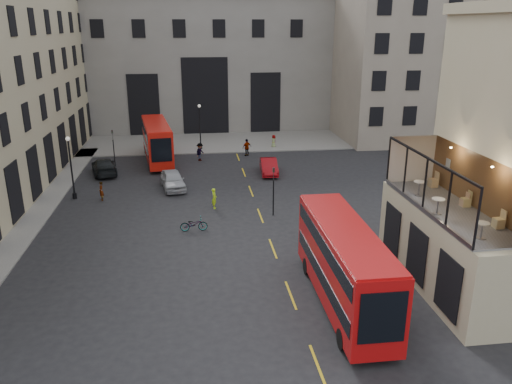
{
  "coord_description": "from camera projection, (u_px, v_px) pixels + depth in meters",
  "views": [
    {
      "loc": [
        -6.97,
        -23.42,
        13.93
      ],
      "look_at": [
        -2.74,
        8.87,
        3.0
      ],
      "focal_mm": 35.0,
      "sensor_mm": 36.0,
      "label": 1
    }
  ],
  "objects": [
    {
      "name": "cafe_chair_d",
      "position": [
        433.0,
        182.0,
        30.17
      ],
      "size": [
        0.5,
        0.5,
        0.94
      ],
      "color": "tan",
      "rests_on": "cafe_floor"
    },
    {
      "name": "pedestrian_c",
      "position": [
        247.0,
        147.0,
        55.59
      ],
      "size": [
        1.21,
        0.93,
        1.92
      ],
      "primitive_type": "imported",
      "rotation": [
        0.0,
        0.0,
        3.62
      ],
      "color": "gray",
      "rests_on": "ground"
    },
    {
      "name": "pedestrian_b",
      "position": [
        200.0,
        152.0,
        53.56
      ],
      "size": [
        1.29,
        1.45,
        1.95
      ],
      "primitive_type": "imported",
      "rotation": [
        0.0,
        0.0,
        0.99
      ],
      "color": "gray",
      "rests_on": "ground"
    },
    {
      "name": "cafe_table_mid",
      "position": [
        438.0,
        204.0,
        25.79
      ],
      "size": [
        0.66,
        0.66,
        0.83
      ],
      "color": "white",
      "rests_on": "cafe_floor"
    },
    {
      "name": "traffic_light_near",
      "position": [
        273.0,
        185.0,
        37.69
      ],
      "size": [
        0.16,
        0.2,
        3.8
      ],
      "color": "black",
      "rests_on": "ground"
    },
    {
      "name": "host_frontage",
      "position": [
        443.0,
        249.0,
        27.39
      ],
      "size": [
        3.0,
        11.0,
        4.5
      ],
      "primitive_type": "cube",
      "color": "#B9AE8B",
      "rests_on": "ground"
    },
    {
      "name": "street_lamp_a",
      "position": [
        72.0,
        171.0,
        41.38
      ],
      "size": [
        0.36,
        0.36,
        5.33
      ],
      "color": "black",
      "rests_on": "ground"
    },
    {
      "name": "bus_far",
      "position": [
        157.0,
        140.0,
        52.84
      ],
      "size": [
        3.84,
        10.8,
        4.22
      ],
      "color": "red",
      "rests_on": "ground"
    },
    {
      "name": "cafe_table_far",
      "position": [
        419.0,
        186.0,
        28.58
      ],
      "size": [
        0.68,
        0.68,
        0.85
      ],
      "color": "white",
      "rests_on": "cafe_floor"
    },
    {
      "name": "cyclist",
      "position": [
        214.0,
        198.0,
        39.64
      ],
      "size": [
        0.41,
        0.61,
        1.67
      ],
      "primitive_type": "imported",
      "rotation": [
        0.0,
        0.0,
        1.56
      ],
      "color": "#C8FF1A",
      "rests_on": "ground"
    },
    {
      "name": "pavement_far",
      "position": [
        200.0,
        142.0,
        62.27
      ],
      "size": [
        40.0,
        12.0,
        0.12
      ],
      "primitive_type": "cube",
      "color": "slate",
      "rests_on": "ground"
    },
    {
      "name": "building_right",
      "position": [
        400.0,
        54.0,
        64.03
      ],
      "size": [
        16.6,
        18.6,
        20.0
      ],
      "color": "gray",
      "rests_on": "ground"
    },
    {
      "name": "pedestrian_e",
      "position": [
        101.0,
        191.0,
        41.43
      ],
      "size": [
        0.58,
        0.69,
        1.61
      ],
      "primitive_type": "imported",
      "rotation": [
        0.0,
        0.0,
        5.09
      ],
      "color": "gray",
      "rests_on": "ground"
    },
    {
      "name": "cafe_chair_c",
      "position": [
        464.0,
        202.0,
        26.97
      ],
      "size": [
        0.39,
        0.39,
        0.76
      ],
      "color": "tan",
      "rests_on": "cafe_floor"
    },
    {
      "name": "car_b",
      "position": [
        269.0,
        166.0,
        48.94
      ],
      "size": [
        1.85,
        4.56,
        1.47
      ],
      "primitive_type": "imported",
      "rotation": [
        0.0,
        0.0,
        -0.07
      ],
      "color": "#9A0910",
      "rests_on": "ground"
    },
    {
      "name": "gateway",
      "position": [
        203.0,
        60.0,
        68.82
      ],
      "size": [
        35.0,
        10.6,
        18.0
      ],
      "color": "gray",
      "rests_on": "ground"
    },
    {
      "name": "cafe_chair_b",
      "position": [
        466.0,
        202.0,
        26.93
      ],
      "size": [
        0.45,
        0.45,
        0.87
      ],
      "color": "tan",
      "rests_on": "cafe_floor"
    },
    {
      "name": "cafe_floor",
      "position": [
        449.0,
        210.0,
        26.66
      ],
      "size": [
        3.0,
        10.0,
        0.1
      ],
      "primitive_type": "cube",
      "color": "slate",
      "rests_on": "host_frontage"
    },
    {
      "name": "traffic_light_far",
      "position": [
        113.0,
        143.0,
        51.01
      ],
      "size": [
        0.16,
        0.2,
        3.8
      ],
      "color": "black",
      "rests_on": "ground"
    },
    {
      "name": "car_a",
      "position": [
        173.0,
        180.0,
        44.48
      ],
      "size": [
        2.65,
        4.95,
        1.6
      ],
      "primitive_type": "imported",
      "rotation": [
        0.0,
        0.0,
        0.17
      ],
      "color": "#AAADB3",
      "rests_on": "ground"
    },
    {
      "name": "pedestrian_a",
      "position": [
        148.0,
        142.0,
        59.18
      ],
      "size": [
        0.92,
        0.82,
        1.55
      ],
      "primitive_type": "imported",
      "rotation": [
        0.0,
        0.0,
        -0.38
      ],
      "color": "gray",
      "rests_on": "ground"
    },
    {
      "name": "street_lamp_b",
      "position": [
        200.0,
        130.0,
        57.77
      ],
      "size": [
        0.36,
        0.36,
        5.33
      ],
      "color": "black",
      "rests_on": "ground"
    },
    {
      "name": "car_c",
      "position": [
        104.0,
        166.0,
        48.89
      ],
      "size": [
        3.34,
        5.62,
        1.53
      ],
      "primitive_type": "imported",
      "rotation": [
        0.0,
        0.0,
        3.38
      ],
      "color": "black",
      "rests_on": "ground"
    },
    {
      "name": "cafe_table_near",
      "position": [
        482.0,
        228.0,
        22.8
      ],
      "size": [
        0.62,
        0.62,
        0.78
      ],
      "color": "silver",
      "rests_on": "cafe_floor"
    },
    {
      "name": "cafe_chair_a",
      "position": [
        499.0,
        222.0,
        24.07
      ],
      "size": [
        0.45,
        0.45,
        0.9
      ],
      "color": "#DEC080",
      "rests_on": "cafe_floor"
    },
    {
      "name": "ground",
      "position": [
        327.0,
        293.0,
        27.31
      ],
      "size": [
        140.0,
        140.0,
        0.0
      ],
      "primitive_type": "plane",
      "color": "black",
      "rests_on": "ground"
    },
    {
      "name": "bus_near",
      "position": [
        344.0,
        262.0,
        25.52
      ],
      "size": [
        2.55,
        10.8,
        4.3
      ],
      "color": "#B40C0D",
      "rests_on": "ground"
    },
    {
      "name": "bicycle",
      "position": [
        194.0,
        224.0,
        35.39
      ],
      "size": [
        1.93,
        0.71,
        1.01
      ],
      "primitive_type": "imported",
      "rotation": [
        0.0,
        0.0,
        1.59
      ],
      "color": "gray",
      "rests_on": "ground"
    },
    {
      "name": "pedestrian_d",
      "position": [
        274.0,
        141.0,
        59.38
      ],
      "size": [
        0.8,
        0.89,
        1.53
      ],
      "primitive_type": "imported",
      "rotation": [
        0.0,
        0.0,
        2.1
      ],
      "color": "gray",
      "rests_on": "ground"
    }
  ]
}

